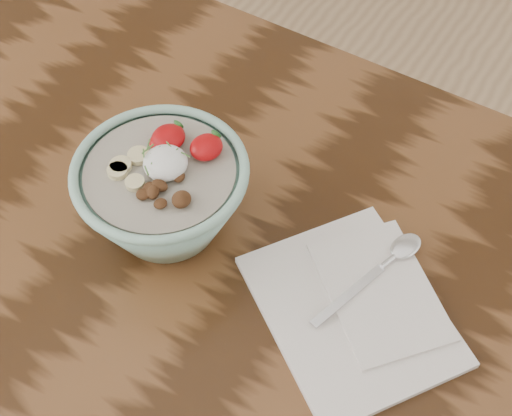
{
  "coord_description": "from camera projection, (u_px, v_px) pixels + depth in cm",
  "views": [
    {
      "loc": [
        21.65,
        -35.41,
        148.88
      ],
      "look_at": [
        -2.7,
        3.98,
        87.2
      ],
      "focal_mm": 50.0,
      "sensor_mm": 36.0,
      "label": 1
    }
  ],
  "objects": [
    {
      "name": "table",
      "position": [
        258.0,
        338.0,
        0.91
      ],
      "size": [
        160.0,
        90.0,
        75.0
      ],
      "color": "#321C0C",
      "rests_on": "ground"
    },
    {
      "name": "breakfast_bowl",
      "position": [
        164.0,
        193.0,
        0.85
      ],
      "size": [
        20.76,
        20.76,
        13.6
      ],
      "rotation": [
        0.0,
        0.0,
        -0.23
      ],
      "color": "#8FC0AD",
      "rests_on": "table"
    },
    {
      "name": "napkin",
      "position": [
        357.0,
        306.0,
        0.83
      ],
      "size": [
        30.5,
        29.3,
        1.47
      ],
      "rotation": [
        0.0,
        0.0,
        -0.6
      ],
      "color": "white",
      "rests_on": "table"
    },
    {
      "name": "spoon",
      "position": [
        392.0,
        258.0,
        0.86
      ],
      "size": [
        7.11,
        17.97,
        0.95
      ],
      "rotation": [
        0.0,
        0.0,
        -0.29
      ],
      "color": "silver",
      "rests_on": "napkin"
    }
  ]
}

